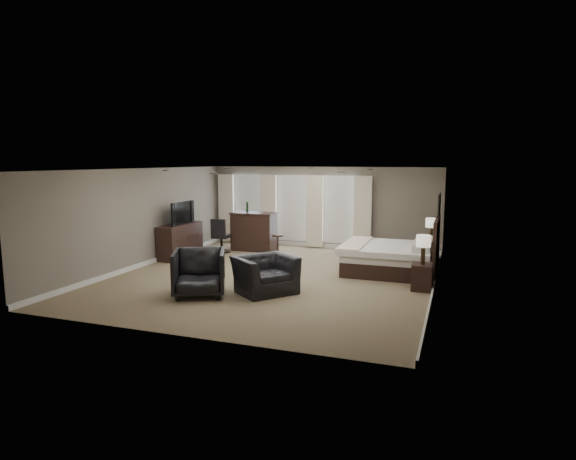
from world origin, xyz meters
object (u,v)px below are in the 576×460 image
(nightstand_far, at_px, (430,252))
(bar_stool_left, at_px, (257,239))
(lamp_near, at_px, (423,250))
(dresser, at_px, (180,241))
(tv, at_px, (180,221))
(desk_chair, at_px, (221,235))
(lamp_far, at_px, (431,230))
(armchair_near, at_px, (265,268))
(bar_stool_right, at_px, (278,246))
(nightstand_near, at_px, (422,277))
(bar_counter, at_px, (254,231))
(armchair_far, at_px, (199,270))
(bed, at_px, (391,244))

(nightstand_far, xyz_separation_m, bar_stool_left, (-5.28, 0.27, 0.03))
(lamp_near, xyz_separation_m, dresser, (-6.92, 1.33, -0.40))
(dresser, height_order, tv, tv)
(lamp_near, height_order, desk_chair, lamp_near)
(lamp_far, height_order, armchair_near, lamp_far)
(nightstand_far, height_order, bar_stool_right, bar_stool_right)
(nightstand_near, xyz_separation_m, bar_counter, (-5.33, 3.04, 0.32))
(dresser, relative_size, armchair_far, 1.57)
(bed, relative_size, nightstand_far, 3.65)
(tv, bearing_deg, armchair_far, -142.61)
(lamp_near, xyz_separation_m, tv, (-6.92, 1.33, 0.16))
(bar_counter, bearing_deg, armchair_near, -63.57)
(nightstand_near, height_order, desk_chair, desk_chair)
(tv, distance_m, armchair_far, 4.25)
(nightstand_far, relative_size, dresser, 0.37)
(lamp_near, relative_size, armchair_near, 0.53)
(bed, relative_size, tv, 1.98)
(dresser, relative_size, bar_stool_left, 2.49)
(lamp_near, bearing_deg, lamp_far, 90.00)
(nightstand_far, distance_m, dresser, 7.10)
(armchair_near, height_order, bar_stool_right, armchair_near)
(lamp_near, bearing_deg, armchair_near, -156.73)
(lamp_near, xyz_separation_m, lamp_far, (0.00, 2.90, 0.04))
(tv, relative_size, desk_chair, 1.07)
(tv, relative_size, armchair_far, 1.06)
(armchair_far, height_order, desk_chair, armchair_far)
(nightstand_near, relative_size, bar_counter, 0.41)
(tv, height_order, armchair_near, tv)
(bar_stool_right, bearing_deg, armchair_far, -92.07)
(armchair_far, bearing_deg, bar_stool_right, 62.08)
(tv, bearing_deg, bar_counter, -43.00)
(bar_counter, distance_m, bar_stool_left, 0.30)
(nightstand_far, relative_size, lamp_far, 0.97)
(armchair_near, distance_m, bar_counter, 4.90)
(lamp_near, xyz_separation_m, bar_stool_right, (-4.21, 2.18, -0.55))
(lamp_far, height_order, bar_stool_right, lamp_far)
(tv, distance_m, bar_stool_left, 2.57)
(armchair_far, distance_m, bar_stool_left, 5.28)
(bed, relative_size, armchair_near, 1.87)
(tv, bearing_deg, nightstand_far, -77.19)
(tv, relative_size, armchair_near, 0.94)
(armchair_far, xyz_separation_m, desk_chair, (-1.78, 4.42, -0.01))
(bed, height_order, nightstand_far, bed)
(bed, distance_m, bar_stool_right, 3.42)
(bar_counter, xyz_separation_m, bar_stool_left, (0.05, 0.13, -0.27))
(bar_counter, xyz_separation_m, bar_stool_right, (1.12, -0.85, -0.26))
(bar_counter, distance_m, desk_chair, 1.04)
(bed, distance_m, bar_stool_left, 4.73)
(bed, bearing_deg, armchair_far, -134.94)
(nightstand_near, height_order, armchair_far, armchair_far)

